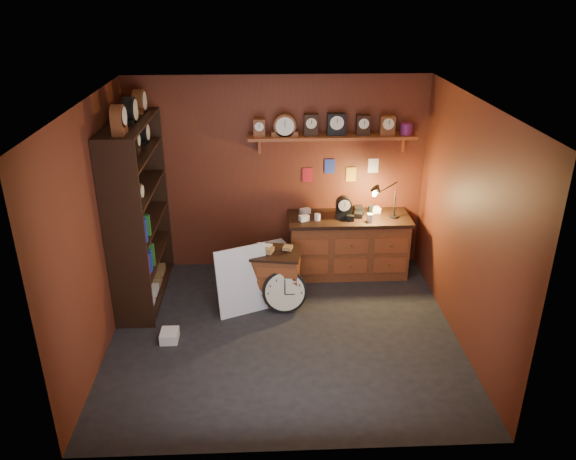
# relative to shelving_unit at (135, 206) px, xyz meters

# --- Properties ---
(floor) EXTENTS (4.00, 4.00, 0.00)m
(floor) POSITION_rel_shelving_unit_xyz_m (1.79, -0.98, -1.25)
(floor) COLOR black
(floor) RESTS_ON ground
(room_shell) EXTENTS (4.02, 3.62, 2.71)m
(room_shell) POSITION_rel_shelving_unit_xyz_m (1.84, -0.87, 0.47)
(room_shell) COLOR #5F2716
(room_shell) RESTS_ON ground
(shelving_unit) EXTENTS (0.47, 1.60, 2.58)m
(shelving_unit) POSITION_rel_shelving_unit_xyz_m (0.00, 0.00, 0.00)
(shelving_unit) COLOR black
(shelving_unit) RESTS_ON ground
(workbench) EXTENTS (1.66, 0.66, 1.36)m
(workbench) POSITION_rel_shelving_unit_xyz_m (2.74, 0.49, -0.78)
(workbench) COLOR brown
(workbench) RESTS_ON ground
(low_cabinet) EXTENTS (0.68, 0.60, 0.78)m
(low_cabinet) POSITION_rel_shelving_unit_xyz_m (1.73, -0.21, -0.88)
(low_cabinet) COLOR brown
(low_cabinet) RESTS_ON ground
(big_round_clock) EXTENTS (0.55, 0.18, 0.55)m
(big_round_clock) POSITION_rel_shelving_unit_xyz_m (1.82, -0.48, -0.98)
(big_round_clock) COLOR black
(big_round_clock) RESTS_ON ground
(white_panel) EXTENTS (0.68, 0.42, 0.87)m
(white_panel) POSITION_rel_shelving_unit_xyz_m (1.31, -0.46, -1.25)
(white_panel) COLOR silver
(white_panel) RESTS_ON ground
(mini_fridge) EXTENTS (0.57, 0.59, 0.45)m
(mini_fridge) POSITION_rel_shelving_unit_xyz_m (1.71, 0.41, -1.03)
(mini_fridge) COLOR silver
(mini_fridge) RESTS_ON ground
(floor_box_a) EXTENTS (0.32, 0.28, 0.17)m
(floor_box_a) POSITION_rel_shelving_unit_xyz_m (1.29, -0.16, -1.17)
(floor_box_a) COLOR olive
(floor_box_a) RESTS_ON ground
(floor_box_b) EXTENTS (0.20, 0.24, 0.12)m
(floor_box_b) POSITION_rel_shelving_unit_xyz_m (0.47, -1.06, -1.19)
(floor_box_b) COLOR white
(floor_box_b) RESTS_ON ground
(floor_box_c) EXTENTS (0.25, 0.22, 0.16)m
(floor_box_c) POSITION_rel_shelving_unit_xyz_m (1.56, -0.28, -1.17)
(floor_box_c) COLOR olive
(floor_box_c) RESTS_ON ground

